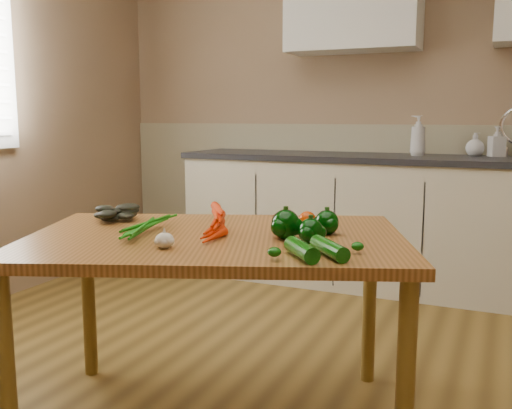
{
  "coord_description": "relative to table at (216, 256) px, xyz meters",
  "views": [
    {
      "loc": [
        0.93,
        -1.65,
        1.16
      ],
      "look_at": [
        0.02,
        0.4,
        0.81
      ],
      "focal_mm": 40.0,
      "sensor_mm": 36.0,
      "label": 1
    }
  ],
  "objects": [
    {
      "name": "pepper_a",
      "position": [
        0.26,
        0.04,
        0.13
      ],
      "size": [
        0.1,
        0.1,
        0.1
      ],
      "primitive_type": "sphere",
      "color": "black",
      "rests_on": "table"
    },
    {
      "name": "room",
      "position": [
        0.03,
        0.02,
        0.6
      ],
      "size": [
        4.04,
        5.04,
        2.64
      ],
      "color": "olive",
      "rests_on": "ground"
    },
    {
      "name": "zucchini_a",
      "position": [
        0.47,
        -0.14,
        0.11
      ],
      "size": [
        0.17,
        0.18,
        0.05
      ],
      "primitive_type": "cylinder",
      "rotation": [
        1.57,
        0.0,
        0.72
      ],
      "color": "#084807",
      "rests_on": "table"
    },
    {
      "name": "table",
      "position": [
        0.0,
        0.0,
        0.0
      ],
      "size": [
        1.58,
        1.3,
        0.73
      ],
      "rotation": [
        0.0,
        0.0,
        0.37
      ],
      "color": "#A0652E",
      "rests_on": "ground"
    },
    {
      "name": "leafy_greens",
      "position": [
        -0.52,
        0.06,
        0.13
      ],
      "size": [
        0.19,
        0.17,
        0.1
      ],
      "primitive_type": null,
      "color": "black",
      "rests_on": "table"
    },
    {
      "name": "soap_bottle_c",
      "position": [
        0.75,
        2.21,
        0.33
      ],
      "size": [
        0.15,
        0.15,
        0.15
      ],
      "primitive_type": "imported",
      "rotation": [
        0.0,
        0.0,
        1.95
      ],
      "color": "silver",
      "rests_on": "counter_run"
    },
    {
      "name": "counter_run",
      "position": [
        0.24,
        2.04,
        -0.19
      ],
      "size": [
        2.84,
        0.64,
        1.14
      ],
      "color": "beige",
      "rests_on": "ground"
    },
    {
      "name": "soap_bottle_a",
      "position": [
        0.4,
        2.09,
        0.38
      ],
      "size": [
        0.13,
        0.13,
        0.26
      ],
      "primitive_type": "imported",
      "rotation": [
        0.0,
        0.0,
        4.44
      ],
      "color": "silver",
      "rests_on": "counter_run"
    },
    {
      "name": "soap_bottle_b",
      "position": [
        0.88,
        2.19,
        0.35
      ],
      "size": [
        0.12,
        0.12,
        0.2
      ],
      "primitive_type": "imported",
      "rotation": [
        0.0,
        0.0,
        3.57
      ],
      "color": "silver",
      "rests_on": "counter_run"
    },
    {
      "name": "tomato_b",
      "position": [
        0.25,
        0.28,
        0.11
      ],
      "size": [
        0.07,
        0.07,
        0.06
      ],
      "primitive_type": "ellipsoid",
      "color": "#BB3704",
      "rests_on": "table"
    },
    {
      "name": "tomato_a",
      "position": [
        0.18,
        0.19,
        0.12
      ],
      "size": [
        0.08,
        0.08,
        0.07
      ],
      "primitive_type": "ellipsoid",
      "color": "#800205",
      "rests_on": "table"
    },
    {
      "name": "pepper_b",
      "position": [
        0.37,
        0.17,
        0.13
      ],
      "size": [
        0.09,
        0.09,
        0.09
      ],
      "primitive_type": "sphere",
      "color": "black",
      "rests_on": "table"
    },
    {
      "name": "pepper_c",
      "position": [
        0.36,
        -0.0,
        0.12
      ],
      "size": [
        0.09,
        0.09,
        0.09
      ],
      "primitive_type": "sphere",
      "color": "black",
      "rests_on": "table"
    },
    {
      "name": "garlic_bulb",
      "position": [
        -0.05,
        -0.26,
        0.11
      ],
      "size": [
        0.06,
        0.06,
        0.05
      ],
      "primitive_type": "ellipsoid",
      "color": "beige",
      "rests_on": "table"
    },
    {
      "name": "carrot_bunch",
      "position": [
        -0.08,
        -0.02,
        0.11
      ],
      "size": [
        0.31,
        0.27,
        0.07
      ],
      "primitive_type": null,
      "rotation": [
        0.0,
        0.0,
        0.37
      ],
      "color": "#EB3305",
      "rests_on": "table"
    },
    {
      "name": "tomato_c",
      "position": [
        0.33,
        0.28,
        0.11
      ],
      "size": [
        0.06,
        0.06,
        0.06
      ],
      "primitive_type": "ellipsoid",
      "color": "#BB3704",
      "rests_on": "table"
    },
    {
      "name": "zucchini_b",
      "position": [
        0.4,
        -0.2,
        0.11
      ],
      "size": [
        0.15,
        0.17,
        0.05
      ],
      "primitive_type": "cylinder",
      "rotation": [
        1.57,
        0.0,
        0.71
      ],
      "color": "#084807",
      "rests_on": "table"
    }
  ]
}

